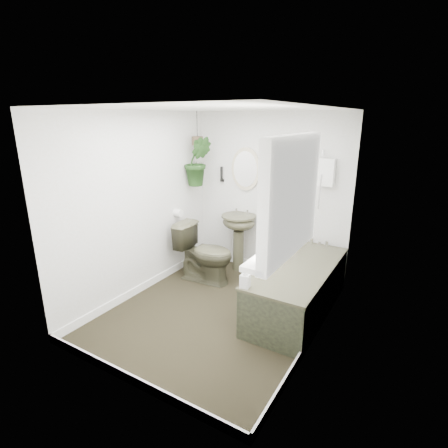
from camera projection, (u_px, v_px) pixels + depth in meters
The scene contains 22 objects.
floor at pixel (218, 312), 4.16m from camera, with size 2.30×2.80×0.02m, color black.
ceiling at pixel (216, 107), 3.49m from camera, with size 2.30×2.80×0.02m, color white.
wall_back at pixel (269, 195), 4.98m from camera, with size 2.30×0.02×2.30m, color silver.
wall_front at pixel (119, 262), 2.67m from camera, with size 2.30×0.02×2.30m, color silver.
wall_left at pixel (139, 206), 4.40m from camera, with size 0.02×2.80×2.30m, color silver.
wall_right at pixel (322, 236), 3.25m from camera, with size 0.02×2.80×2.30m, color silver.
skirting at pixel (218, 308), 4.15m from camera, with size 2.30×2.80×0.10m, color white.
bathtub at pixel (298, 289), 4.09m from camera, with size 0.72×1.72×0.58m, color #43412E, non-canonical shape.
bath_screen at pixel (291, 195), 4.37m from camera, with size 0.04×0.72×1.40m, color silver, non-canonical shape.
shower_box at pixel (326, 172), 4.41m from camera, with size 0.20×0.10×0.35m, color white.
oval_mirror at pixel (246, 169), 5.03m from camera, with size 0.46×0.03×0.62m, color #C3B696.
wall_sconce at pixel (222, 174), 5.25m from camera, with size 0.04×0.04×0.22m, color black.
toilet_roll_holder at pixel (178, 213), 5.01m from camera, with size 0.11×0.11×0.11m, color white.
window_recess at pixel (291, 197), 2.57m from camera, with size 0.08×1.00×0.90m, color white.
window_sill at pixel (280, 249), 2.73m from camera, with size 0.18×1.00×0.04m, color white.
window_blinds at pixel (286, 197), 2.59m from camera, with size 0.01×0.86×0.76m, color white.
toilet at pixel (205, 253), 4.86m from camera, with size 0.46×0.80×0.82m, color #43412E.
pedestal_sink at pixel (238, 243), 5.19m from camera, with size 0.51×0.43×0.86m, color #43412E, non-canonical shape.
sill_plant at pixel (280, 232), 2.69m from camera, with size 0.20×0.17×0.22m, color black.
hanging_plant at pixel (198, 162), 5.02m from camera, with size 0.39×0.31×0.70m, color black.
soap_bottle at pixel (245, 278), 3.47m from camera, with size 0.09×0.09×0.20m, color black.
hanging_pot at pixel (197, 141), 4.93m from camera, with size 0.16×0.16×0.12m, color #493829.
Camera 1 is at (1.96, -3.11, 2.21)m, focal length 28.00 mm.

